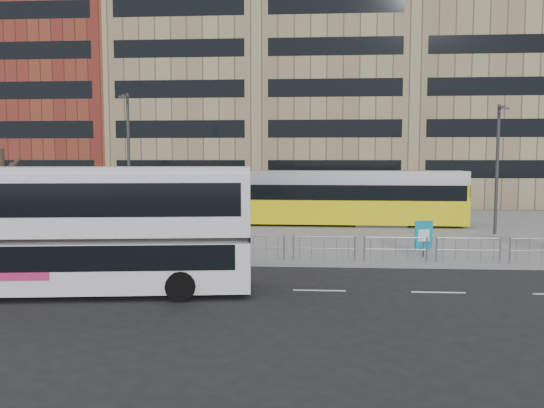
# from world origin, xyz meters

# --- Properties ---
(ground) EXTENTS (120.00, 120.00, 0.00)m
(ground) POSITION_xyz_m (0.00, 0.00, 0.00)
(ground) COLOR black
(ground) RESTS_ON ground
(plaza) EXTENTS (64.00, 24.00, 0.15)m
(plaza) POSITION_xyz_m (0.00, 12.00, 0.07)
(plaza) COLOR gray
(plaza) RESTS_ON ground
(kerb) EXTENTS (64.00, 0.25, 0.17)m
(kerb) POSITION_xyz_m (0.00, 0.05, 0.07)
(kerb) COLOR gray
(kerb) RESTS_ON ground
(building_row) EXTENTS (70.40, 18.40, 31.20)m
(building_row) POSITION_xyz_m (1.55, 34.27, 12.91)
(building_row) COLOR brown
(building_row) RESTS_ON ground
(pedestrian_barrier) EXTENTS (32.07, 0.07, 1.10)m
(pedestrian_barrier) POSITION_xyz_m (2.00, 0.50, 0.98)
(pedestrian_barrier) COLOR gray
(pedestrian_barrier) RESTS_ON plaza
(road_markings) EXTENTS (62.00, 0.12, 0.01)m
(road_markings) POSITION_xyz_m (1.00, -4.00, 0.01)
(road_markings) COLOR white
(road_markings) RESTS_ON ground
(double_decker_bus) EXTENTS (10.79, 3.67, 4.23)m
(double_decker_bus) POSITION_xyz_m (-5.61, -4.82, 2.29)
(double_decker_bus) COLOR white
(double_decker_bus) RESTS_ON ground
(tram) EXTENTS (30.36, 3.64, 3.57)m
(tram) POSITION_xyz_m (-3.43, 13.28, 1.94)
(tram) COLOR yellow
(tram) RESTS_ON plaza
(ad_panel) EXTENTS (0.84, 0.33, 1.61)m
(ad_panel) POSITION_xyz_m (6.74, 1.80, 1.10)
(ad_panel) COLOR #2D2D30
(ad_panel) RESTS_ON plaza
(pedestrian) EXTENTS (0.71, 0.84, 1.95)m
(pedestrian) POSITION_xyz_m (-3.25, 5.94, 1.12)
(pedestrian) COLOR black
(pedestrian) RESTS_ON plaza
(traffic_light_west) EXTENTS (0.21, 0.23, 3.10)m
(traffic_light_west) POSITION_xyz_m (-10.81, 1.40, 2.12)
(traffic_light_west) COLOR #2D2D30
(traffic_light_west) RESTS_ON plaza
(lamp_post_west) EXTENTS (0.45, 1.04, 8.36)m
(lamp_post_west) POSITION_xyz_m (-9.50, 10.45, 4.70)
(lamp_post_west) COLOR #2D2D30
(lamp_post_west) RESTS_ON plaza
(lamp_post_east) EXTENTS (0.45, 1.04, 7.43)m
(lamp_post_east) POSITION_xyz_m (12.45, 9.28, 4.23)
(lamp_post_east) COLOR #2D2D30
(lamp_post_east) RESTS_ON plaza
(bare_tree) EXTENTS (4.92, 4.92, 7.33)m
(bare_tree) POSITION_xyz_m (-16.33, 8.24, 5.25)
(bare_tree) COLOR #2D2219
(bare_tree) RESTS_ON plaza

